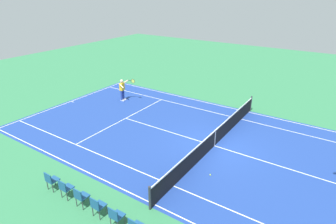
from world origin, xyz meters
name	(u,v)px	position (x,y,z in m)	size (l,w,h in m)	color
ground_plane	(214,146)	(0.00, 0.00, 0.00)	(60.00, 60.00, 0.00)	#2D7247
court_slab	(214,146)	(0.00, 0.00, 0.00)	(24.20, 11.40, 0.00)	navy
court_line_markings	(214,146)	(0.00, 0.00, 0.00)	(23.85, 11.05, 0.01)	white
tennis_net	(215,138)	(0.00, 0.00, 0.49)	(0.10, 11.70, 1.08)	#2D2D33
tennis_player_near	(123,89)	(8.75, -2.38, 0.93)	(1.02, 0.82, 1.70)	navy
tennis_ball	(210,175)	(-0.99, 2.54, 0.03)	(0.07, 0.07, 0.07)	#CCE01E
spectator_chair_3	(116,216)	(0.47, 7.18, 0.52)	(0.44, 0.44, 0.88)	#38383D
spectator_chair_4	(97,205)	(1.39, 7.18, 0.52)	(0.44, 0.44, 0.88)	#38383D
spectator_chair_5	(80,196)	(2.31, 7.18, 0.52)	(0.44, 0.44, 0.88)	#38383D
spectator_chair_6	(65,188)	(3.23, 7.18, 0.52)	(0.44, 0.44, 0.88)	#38383D
spectator_chair_7	(51,180)	(4.15, 7.18, 0.52)	(0.44, 0.44, 0.88)	#38383D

